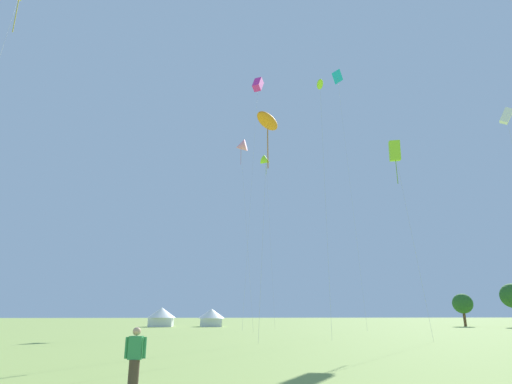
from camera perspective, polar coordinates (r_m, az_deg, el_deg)
The scene contains 12 objects.
kite_pink_delta at distance 56.17m, azimuth -2.08°, elevation 6.24°, with size 2.58×3.01×24.55m.
kite_orange_parafoil at distance 36.38m, azimuth 1.60°, elevation 9.63°, with size 3.00×3.77×18.58m.
kite_white_box at distance 57.03m, azimuth 31.09°, elevation 8.85°, with size 1.78×1.85×25.04m.
kite_cyan_diamond at distance 64.92m, azimuth 11.15°, elevation 14.71°, with size 2.55×1.63×37.05m.
kite_lime_delta at distance 67.90m, azimuth 1.40°, elevation 4.26°, with size 2.24×3.25×26.91m.
kite_lime_parafoil at distance 42.77m, azimuth 8.77°, elevation 14.21°, with size 1.06×2.21×24.07m.
kite_lime_box at distance 39.29m, azimuth 18.47°, elevation 5.32°, with size 1.60×1.94×16.96m.
kite_magenta_box at distance 66.22m, azimuth 0.27°, elevation 14.47°, with size 3.28×3.64×37.25m.
person_spectator at distance 12.52m, azimuth -16.30°, elevation -21.39°, with size 0.57×0.28×1.73m.
festival_tent_center at distance 71.78m, azimuth -12.83°, elevation -16.22°, with size 4.61×4.61×2.99m.
festival_tent_right at distance 71.25m, azimuth -6.13°, elevation -16.60°, with size 4.33×4.33×2.81m.
tree_distant_left at distance 80.18m, azimuth 26.45°, elevation -13.53°, with size 3.26×3.26×5.28m.
Camera 1 is at (-3.27, -3.30, 2.10)m, focal length 29.21 mm.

